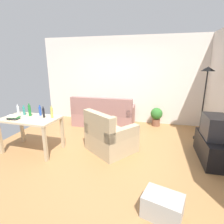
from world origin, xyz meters
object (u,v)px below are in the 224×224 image
(armchair, at_px, (109,137))
(bottle_clear, at_px, (18,110))
(torchiere_lamp, at_px, (206,84))
(desk, at_px, (31,123))
(bottle_squat, at_px, (52,112))
(bottle_blue, at_px, (40,111))
(tv_stand, at_px, (212,148))
(book_stack, at_px, (13,117))
(bottle_tall, at_px, (24,111))
(potted_plant, at_px, (156,115))
(storage_box, at_px, (163,206))
(bottle_dark, at_px, (44,113))
(couch, at_px, (104,116))
(tv, at_px, (216,127))
(bottle_green, at_px, (30,110))

(armchair, height_order, bottle_clear, bottle_clear)
(torchiere_lamp, bearing_deg, desk, -157.74)
(bottle_squat, bearing_deg, bottle_blue, 164.67)
(tv_stand, relative_size, book_stack, 4.31)
(bottle_clear, height_order, bottle_squat, bottle_squat)
(desk, relative_size, bottle_tall, 5.59)
(desk, relative_size, bottle_clear, 5.40)
(potted_plant, distance_m, bottle_tall, 3.66)
(storage_box, bearing_deg, bottle_dark, 152.80)
(couch, xyz_separation_m, desk, (-1.06, -1.98, 0.34))
(bottle_blue, bearing_deg, bottle_clear, -178.37)
(torchiere_lamp, bearing_deg, bottle_clear, -162.34)
(armchair, height_order, bottle_tall, bottle_tall)
(tv_stand, bearing_deg, bottle_squat, 96.42)
(bottle_dark, bearing_deg, bottle_squat, 6.83)
(couch, height_order, storage_box, couch)
(potted_plant, distance_m, bottle_dark, 3.29)
(desk, bearing_deg, bottle_clear, 159.36)
(tv, bearing_deg, book_stack, 99.29)
(bottle_dark, bearing_deg, potted_plant, 42.62)
(bottle_blue, xyz_separation_m, bottle_squat, (0.35, -0.10, 0.01))
(bottle_squat, relative_size, book_stack, 1.04)
(tv, distance_m, desk, 3.77)
(bottle_green, height_order, bottle_dark, bottle_green)
(bottle_tall, distance_m, bottle_dark, 0.55)
(tv, distance_m, book_stack, 4.06)
(potted_plant, xyz_separation_m, bottle_tall, (-2.94, -2.13, 0.52))
(couch, distance_m, tv, 3.10)
(bottle_tall, relative_size, bottle_squat, 0.83)
(bottle_blue, xyz_separation_m, book_stack, (-0.37, -0.38, -0.06))
(bottle_tall, bearing_deg, couch, 53.78)
(couch, distance_m, tv_stand, 3.07)
(bottle_dark, height_order, bottle_squat, bottle_squat)
(tv_stand, height_order, bottle_tall, bottle_tall)
(tv_stand, xyz_separation_m, bottle_tall, (-4.01, -0.32, 0.62))
(potted_plant, bearing_deg, tv_stand, -59.36)
(couch, xyz_separation_m, bottle_blue, (-0.95, -1.77, 0.56))
(bottle_clear, distance_m, book_stack, 0.42)
(torchiere_lamp, xyz_separation_m, desk, (-3.74, -1.53, -0.76))
(desk, xyz_separation_m, bottle_green, (-0.09, 0.13, 0.23))
(desk, distance_m, potted_plant, 3.53)
(torchiere_lamp, bearing_deg, bottle_blue, -160.04)
(bottle_clear, distance_m, bottle_green, 0.36)
(bottle_blue, bearing_deg, armchair, 6.08)
(storage_box, relative_size, bottle_squat, 1.81)
(desk, xyz_separation_m, potted_plant, (2.67, 2.30, -0.32))
(bottle_clear, bearing_deg, tv, 3.95)
(storage_box, distance_m, book_stack, 3.22)
(desk, height_order, bottle_tall, bottle_tall)
(couch, height_order, book_stack, couch)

